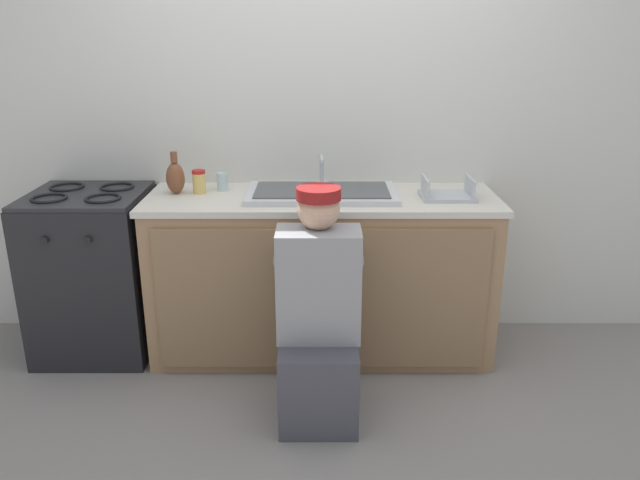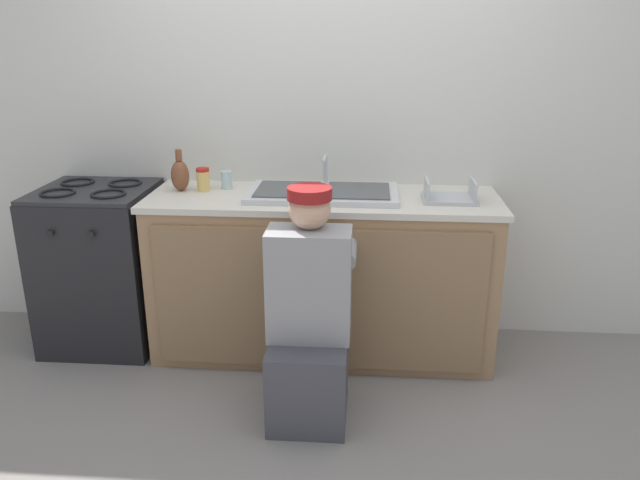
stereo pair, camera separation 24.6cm
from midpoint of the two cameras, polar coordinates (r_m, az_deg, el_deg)
The scene contains 11 objects.
ground_plane at distance 3.43m, azimuth 1.96°, elevation -12.12°, with size 12.00×12.00×0.00m, color gray.
back_wall at distance 3.63m, azimuth 2.66°, elevation 10.68°, with size 6.00×0.10×2.50m, color silver.
counter_cabinet at distance 3.50m, azimuth 2.26°, elevation -3.49°, with size 1.85×0.62×0.87m.
countertop at distance 3.36m, azimuth 2.36°, elevation 3.74°, with size 1.89×0.62×0.03m, color beige.
sink_double_basin at distance 3.35m, azimuth 2.37°, elevation 4.35°, with size 0.80×0.44×0.19m.
stove_range at distance 3.76m, azimuth -17.56°, elevation -2.33°, with size 0.62×0.62×0.94m.
plumber_person at distance 2.90m, azimuth 1.43°, elevation -7.89°, with size 0.42×0.61×1.10m.
condiment_jar at distance 3.48m, azimuth -8.66°, elevation 5.48°, with size 0.07×0.07×0.13m.
vase_decorative at distance 3.50m, azimuth -10.73°, elevation 5.86°, with size 0.10×0.10×0.23m.
water_glass at distance 3.52m, azimuth -6.58°, elevation 5.47°, with size 0.06×0.06×0.10m.
dish_rack_tray at distance 3.35m, azimuth 13.81°, elevation 3.90°, with size 0.28×0.22×0.11m.
Camera 2 is at (0.24, -2.93, 1.77)m, focal length 35.00 mm.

